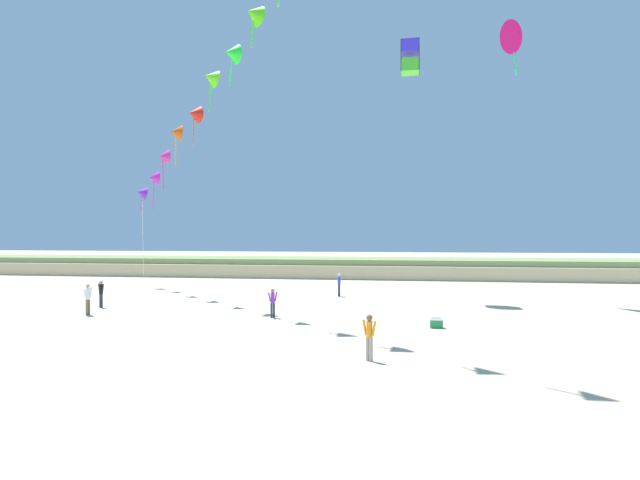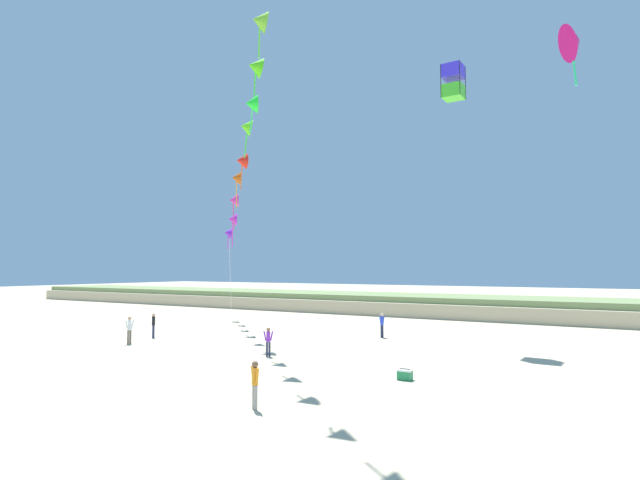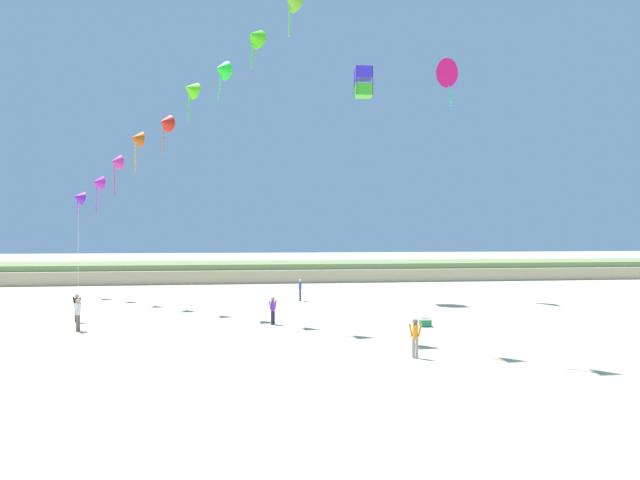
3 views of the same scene
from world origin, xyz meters
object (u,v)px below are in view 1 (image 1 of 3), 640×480
at_px(person_far_left, 88,297).
at_px(beach_cooler, 436,323).
at_px(large_kite_low_lead, 410,57).
at_px(person_far_right, 101,292).
at_px(person_near_left, 369,334).
at_px(large_kite_mid_trail, 515,36).
at_px(person_near_right, 339,283).
at_px(person_mid_center, 273,301).

distance_m(person_far_left, beach_cooler, 17.95).
bearing_deg(large_kite_low_lead, person_far_right, -155.99).
xyz_separation_m(person_near_left, person_far_left, (-15.25, 7.38, 0.06)).
distance_m(large_kite_low_lead, beach_cooler, 19.94).
height_order(person_near_left, large_kite_mid_trail, large_kite_mid_trail).
bearing_deg(beach_cooler, person_far_right, 169.36).
distance_m(person_near_right, large_kite_low_lead, 16.26).
distance_m(person_near_right, person_far_right, 15.15).
xyz_separation_m(person_near_left, large_kite_low_lead, (1.72, 18.09, 15.54)).
bearing_deg(person_near_right, person_far_left, -139.66).
bearing_deg(person_far_left, person_far_right, 110.00).
bearing_deg(person_near_left, large_kite_mid_trail, 64.74).
distance_m(person_far_right, large_kite_low_lead, 25.05).
distance_m(person_far_right, large_kite_mid_trail, 30.96).
xyz_separation_m(person_near_left, person_mid_center, (-5.40, 8.11, -0.03)).
height_order(person_far_left, large_kite_low_lead, large_kite_low_lead).
bearing_deg(person_mid_center, person_far_right, 169.66).
height_order(person_far_left, beach_cooler, person_far_left).
bearing_deg(person_near_right, large_kite_low_lead, 4.80).
relative_size(large_kite_low_lead, beach_cooler, 3.77).
relative_size(person_mid_center, beach_cooler, 2.60).
bearing_deg(person_mid_center, large_kite_mid_trail, 35.87).
xyz_separation_m(person_near_left, large_kite_mid_trail, (8.60, 18.23, 16.62)).
relative_size(person_near_left, person_mid_center, 1.04).
bearing_deg(large_kite_low_lead, person_near_left, -95.44).
bearing_deg(large_kite_low_lead, large_kite_mid_trail, 1.23).
bearing_deg(person_near_left, person_far_left, 154.17).
relative_size(person_far_left, beach_cooler, 2.88).
distance_m(person_near_left, beach_cooler, 7.09).
relative_size(person_mid_center, person_far_left, 0.90).
height_order(person_near_left, beach_cooler, person_near_left).
bearing_deg(person_near_right, person_far_right, -149.92).
height_order(large_kite_mid_trail, beach_cooler, large_kite_mid_trail).
relative_size(person_mid_center, person_far_right, 0.94).
xyz_separation_m(person_near_right, beach_cooler, (5.79, -11.14, -0.72)).
height_order(person_mid_center, large_kite_mid_trail, large_kite_mid_trail).
relative_size(person_far_right, large_kite_mid_trail, 0.43).
xyz_separation_m(person_far_left, large_kite_low_lead, (16.97, 10.70, 15.48)).
height_order(person_near_left, person_mid_center, person_near_left).
xyz_separation_m(large_kite_mid_trail, beach_cooler, (-5.94, -11.70, -17.30)).
xyz_separation_m(person_mid_center, large_kite_mid_trail, (14.00, 10.13, 16.65)).
bearing_deg(person_far_right, person_mid_center, -10.34).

